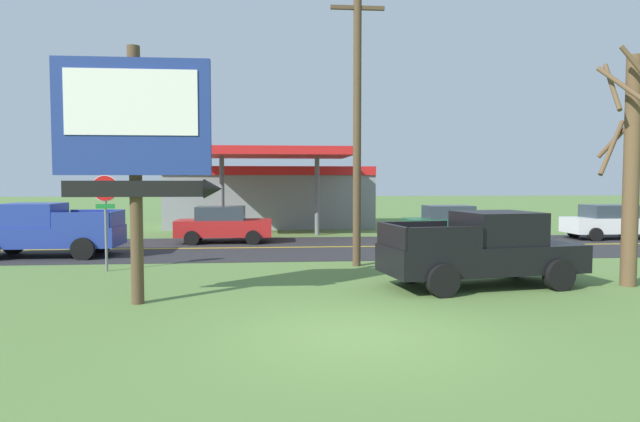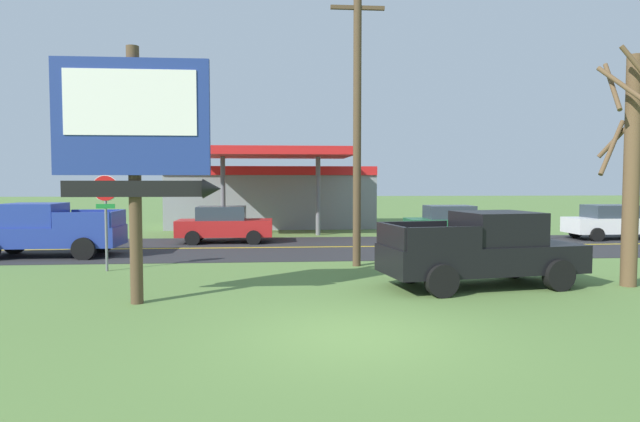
# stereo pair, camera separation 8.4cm
# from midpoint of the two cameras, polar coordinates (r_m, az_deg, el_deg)

# --- Properties ---
(ground_plane) EXTENTS (180.00, 180.00, 0.00)m
(ground_plane) POSITION_cam_midpoint_polar(r_m,az_deg,el_deg) (10.02, 3.76, -12.89)
(ground_plane) COLOR #5B7F3D
(road_asphalt) EXTENTS (140.00, 8.00, 0.02)m
(road_asphalt) POSITION_cam_midpoint_polar(r_m,az_deg,el_deg) (22.74, -1.18, -3.81)
(road_asphalt) COLOR #2B2B2D
(road_asphalt) RESTS_ON ground
(road_centre_line) EXTENTS (126.00, 0.20, 0.01)m
(road_centre_line) POSITION_cam_midpoint_polar(r_m,az_deg,el_deg) (22.74, -1.18, -3.78)
(road_centre_line) COLOR gold
(road_centre_line) RESTS_ON road_asphalt
(motel_sign) EXTENTS (3.61, 0.54, 5.75)m
(motel_sign) POSITION_cam_midpoint_polar(r_m,az_deg,el_deg) (12.76, -18.84, 7.47)
(motel_sign) COLOR brown
(motel_sign) RESTS_ON ground
(stop_sign) EXTENTS (0.80, 0.08, 2.95)m
(stop_sign) POSITION_cam_midpoint_polar(r_m,az_deg,el_deg) (17.88, -21.65, 0.55)
(stop_sign) COLOR slate
(stop_sign) RESTS_ON ground
(utility_pole) EXTENTS (1.92, 0.26, 9.58)m
(utility_pole) POSITION_cam_midpoint_polar(r_m,az_deg,el_deg) (17.86, 3.77, 10.64)
(utility_pole) COLOR brown
(utility_pole) RESTS_ON ground
(bare_tree) EXTENTS (1.90, 1.90, 6.39)m
(bare_tree) POSITION_cam_midpoint_polar(r_m,az_deg,el_deg) (16.44, 29.67, 4.68)
(bare_tree) COLOR brown
(bare_tree) RESTS_ON ground
(gas_station) EXTENTS (12.00, 11.50, 4.40)m
(gas_station) POSITION_cam_midpoint_polar(r_m,az_deg,el_deg) (33.37, -5.27, 1.73)
(gas_station) COLOR gray
(gas_station) RESTS_ON ground
(pickup_black_parked_on_lawn) EXTENTS (5.45, 2.87, 1.96)m
(pickup_black_parked_on_lawn) POSITION_cam_midpoint_polar(r_m,az_deg,el_deg) (14.95, 16.59, -3.92)
(pickup_black_parked_on_lawn) COLOR black
(pickup_black_parked_on_lawn) RESTS_ON ground
(pickup_blue_on_road) EXTENTS (5.20, 2.24, 1.96)m
(pickup_blue_on_road) POSITION_cam_midpoint_polar(r_m,az_deg,el_deg) (22.23, -26.94, -1.85)
(pickup_blue_on_road) COLOR #233893
(pickup_blue_on_road) RESTS_ON ground
(car_green_near_lane) EXTENTS (4.20, 2.00, 1.64)m
(car_green_near_lane) POSITION_cam_midpoint_polar(r_m,az_deg,el_deg) (25.90, 13.38, -1.22)
(car_green_near_lane) COLOR #1E6038
(car_green_near_lane) RESTS_ON ground
(car_white_mid_lane) EXTENTS (4.20, 2.00, 1.64)m
(car_white_mid_lane) POSITION_cam_midpoint_polar(r_m,az_deg,el_deg) (29.28, 27.98, -1.01)
(car_white_mid_lane) COLOR silver
(car_white_mid_lane) RESTS_ON ground
(car_red_far_lane) EXTENTS (4.20, 2.00, 1.64)m
(car_red_far_lane) POSITION_cam_midpoint_polar(r_m,az_deg,el_deg) (24.70, -10.17, -1.39)
(car_red_far_lane) COLOR red
(car_red_far_lane) RESTS_ON ground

